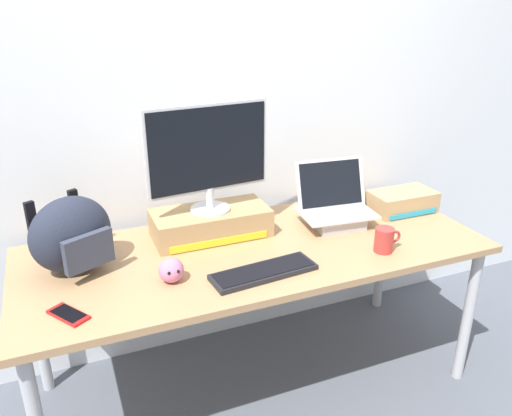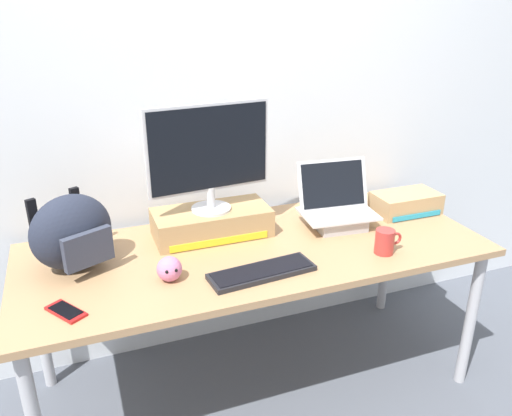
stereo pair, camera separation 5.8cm
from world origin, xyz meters
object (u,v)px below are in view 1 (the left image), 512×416
Objects in this scene: toner_box_yellow at (211,223)px; coffee_mug at (385,240)px; desktop_monitor at (208,154)px; open_laptop at (335,212)px; cell_phone at (68,315)px; messenger_backpack at (71,235)px; external_keyboard at (264,272)px; toner_box_cyan at (402,201)px; plush_toy at (171,270)px.

toner_box_yellow is 0.75m from coffee_mug.
desktop_monitor reaches higher than toner_box_yellow.
open_laptop reaches higher than coffee_mug.
cell_phone is (-0.63, -0.41, -0.06)m from toner_box_yellow.
desktop_monitor is at bearing 174.97° from open_laptop.
messenger_backpack is 0.36m from cell_phone.
open_laptop reaches higher than toner_box_yellow.
coffee_mug is (0.62, -0.42, -0.01)m from toner_box_yellow.
toner_box_cyan is (0.89, 0.32, 0.04)m from external_keyboard.
open_laptop is at bearing 99.13° from coffee_mug.
messenger_backpack is (-1.15, 0.02, 0.09)m from open_laptop.
plush_toy reaches higher than cell_phone.
messenger_backpack is 4.02× the size of plush_toy.
desktop_monitor reaches higher than toner_box_cyan.
cell_phone is 0.39m from plush_toy.
external_keyboard is at bearing -84.65° from desktop_monitor.
desktop_monitor is at bearing -0.26° from cell_phone.
coffee_mug reaches higher than external_keyboard.
messenger_backpack is at bearing 47.93° from cell_phone.
external_keyboard is 4.47× the size of plush_toy.
plush_toy is at bearing 160.87° from external_keyboard.
toner_box_cyan is (1.55, -0.00, -0.10)m from messenger_backpack.
toner_box_yellow is 0.97m from toner_box_cyan.
desktop_monitor is 1.02m from toner_box_cyan.
desktop_monitor is 0.84m from cell_phone.
cell_phone is at bearing 179.67° from coffee_mug.
messenger_backpack is 1.20× the size of toner_box_cyan.
toner_box_cyan is (0.39, 0.02, -0.01)m from open_laptop.
external_keyboard is 1.11× the size of messenger_backpack.
toner_box_cyan is at bearing 7.87° from open_laptop.
coffee_mug is at bearing -135.82° from toner_box_cyan.
desktop_monitor is at bearing -82.19° from toner_box_yellow.
desktop_monitor is 1.70× the size of toner_box_cyan.
cell_phone is 0.51× the size of toner_box_cyan.
desktop_monitor is 3.33× the size of cell_phone.
open_laptop is 1.12× the size of toner_box_cyan.
open_laptop is 0.84× the size of external_keyboard.
coffee_mug is 1.26m from cell_phone.
desktop_monitor is 0.66m from open_laptop.
coffee_mug is at bearing -6.50° from external_keyboard.
toner_box_cyan is (0.97, -0.09, -0.01)m from toner_box_yellow.
plush_toy is at bearing -159.83° from open_laptop.
desktop_monitor is 4.48× the size of coffee_mug.
toner_box_cyan reaches higher than plush_toy.
open_laptop is 1.16m from messenger_backpack.
open_laptop is at bearing 26.54° from external_keyboard.
desktop_monitor is at bearing 95.91° from external_keyboard.
cell_phone is at bearing -168.46° from toner_box_cyan.
external_keyboard is (0.08, -0.41, -0.05)m from toner_box_yellow.
toner_box_yellow is 1.43× the size of open_laptop.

